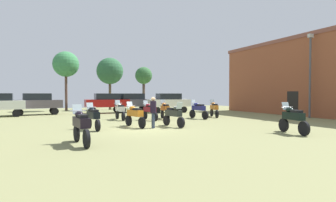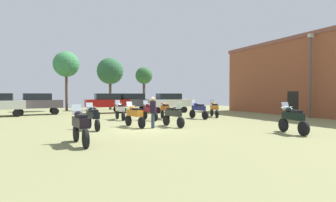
# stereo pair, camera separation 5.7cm
# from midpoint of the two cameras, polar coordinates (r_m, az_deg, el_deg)

# --- Properties ---
(ground_plane) EXTENTS (44.00, 52.00, 0.02)m
(ground_plane) POSITION_cam_midpoint_polar(r_m,az_deg,el_deg) (15.10, -4.74, -5.89)
(ground_plane) COLOR olive
(brick_building) EXTENTS (6.12, 17.49, 7.14)m
(brick_building) POSITION_cam_midpoint_polar(r_m,az_deg,el_deg) (29.25, 27.83, 4.48)
(brick_building) COLOR brown
(brick_building) RESTS_ON ground
(motorcycle_1) EXTENTS (0.70, 2.12, 1.51)m
(motorcycle_1) POSITION_cam_midpoint_polar(r_m,az_deg,el_deg) (14.47, 24.86, -3.35)
(motorcycle_1) COLOR black
(motorcycle_1) RESTS_ON ground
(motorcycle_4) EXTENTS (0.69, 2.18, 1.49)m
(motorcycle_4) POSITION_cam_midpoint_polar(r_m,az_deg,el_deg) (21.37, 6.48, -1.76)
(motorcycle_4) COLOR black
(motorcycle_4) RESTS_ON ground
(motorcycle_5) EXTENTS (0.69, 2.12, 1.46)m
(motorcycle_5) POSITION_cam_midpoint_polar(r_m,az_deg,el_deg) (20.02, -3.82, -2.01)
(motorcycle_5) COLOR black
(motorcycle_5) RESTS_ON ground
(motorcycle_6) EXTENTS (0.65, 2.11, 1.45)m
(motorcycle_6) POSITION_cam_midpoint_polar(r_m,az_deg,el_deg) (15.18, -15.46, -3.16)
(motorcycle_6) COLOR black
(motorcycle_6) RESTS_ON ground
(motorcycle_8) EXTENTS (0.67, 2.13, 1.46)m
(motorcycle_8) POSITION_cam_midpoint_polar(r_m,az_deg,el_deg) (15.95, 1.25, -2.87)
(motorcycle_8) COLOR black
(motorcycle_8) RESTS_ON ground
(motorcycle_9) EXTENTS (0.63, 2.27, 1.51)m
(motorcycle_9) POSITION_cam_midpoint_polar(r_m,az_deg,el_deg) (10.80, -17.86, -4.84)
(motorcycle_9) COLOR black
(motorcycle_9) RESTS_ON ground
(motorcycle_10) EXTENTS (0.74, 2.17, 1.47)m
(motorcycle_10) POSITION_cam_midpoint_polar(r_m,az_deg,el_deg) (15.94, -6.97, -2.87)
(motorcycle_10) COLOR black
(motorcycle_10) RESTS_ON ground
(motorcycle_11) EXTENTS (0.62, 2.28, 1.48)m
(motorcycle_11) POSITION_cam_midpoint_polar(r_m,az_deg,el_deg) (20.61, -10.00, -1.90)
(motorcycle_11) COLOR black
(motorcycle_11) RESTS_ON ground
(motorcycle_12) EXTENTS (0.82, 2.08, 1.48)m
(motorcycle_12) POSITION_cam_midpoint_polar(r_m,az_deg,el_deg) (23.07, 9.76, -1.56)
(motorcycle_12) COLOR black
(motorcycle_12) RESTS_ON ground
(motorcycle_13) EXTENTS (0.66, 2.26, 1.50)m
(motorcycle_13) POSITION_cam_midpoint_polar(r_m,az_deg,el_deg) (20.91, -0.59, -1.80)
(motorcycle_13) COLOR black
(motorcycle_13) RESTS_ON ground
(car_1) EXTENTS (4.32, 1.86, 2.00)m
(car_1) POSITION_cam_midpoint_polar(r_m,az_deg,el_deg) (28.22, -12.62, -0.13)
(car_1) COLOR black
(car_1) RESTS_ON ground
(car_2) EXTENTS (4.47, 2.27, 2.00)m
(car_2) POSITION_cam_midpoint_polar(r_m,az_deg,el_deg) (28.01, -25.77, -0.25)
(car_2) COLOR black
(car_2) RESTS_ON ground
(car_3) EXTENTS (4.42, 2.12, 2.00)m
(car_3) POSITION_cam_midpoint_polar(r_m,az_deg,el_deg) (28.42, 0.21, -0.09)
(car_3) COLOR black
(car_3) RESTS_ON ground
(car_6) EXTENTS (4.43, 2.14, 2.00)m
(car_6) POSITION_cam_midpoint_polar(r_m,az_deg,el_deg) (29.00, -7.56, -0.07)
(car_6) COLOR black
(car_6) RESTS_ON ground
(person_1) EXTENTS (0.48, 0.48, 1.76)m
(person_1) POSITION_cam_midpoint_polar(r_m,az_deg,el_deg) (15.24, -3.09, -1.89)
(person_1) COLOR #2B3547
(person_1) RESTS_ON ground
(tree_3) EXTENTS (3.26, 3.26, 6.44)m
(tree_3) POSITION_cam_midpoint_polar(r_m,az_deg,el_deg) (34.45, -12.04, 6.14)
(tree_3) COLOR #4E3E2E
(tree_3) RESTS_ON ground
(tree_4) EXTENTS (2.96, 2.96, 6.92)m
(tree_4) POSITION_cam_midpoint_polar(r_m,az_deg,el_deg) (34.01, -20.59, 7.19)
(tree_4) COLOR brown
(tree_4) RESTS_ON ground
(tree_5) EXTENTS (2.32, 2.32, 5.64)m
(tree_5) POSITION_cam_midpoint_polar(r_m,az_deg,el_deg) (37.10, -5.04, 5.21)
(tree_5) COLOR #4C3D37
(tree_5) RESTS_ON ground
(lamp_post) EXTENTS (0.44, 0.24, 6.77)m
(lamp_post) POSITION_cam_midpoint_polar(r_m,az_deg,el_deg) (24.76, 27.83, 5.58)
(lamp_post) COLOR #47474C
(lamp_post) RESTS_ON ground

